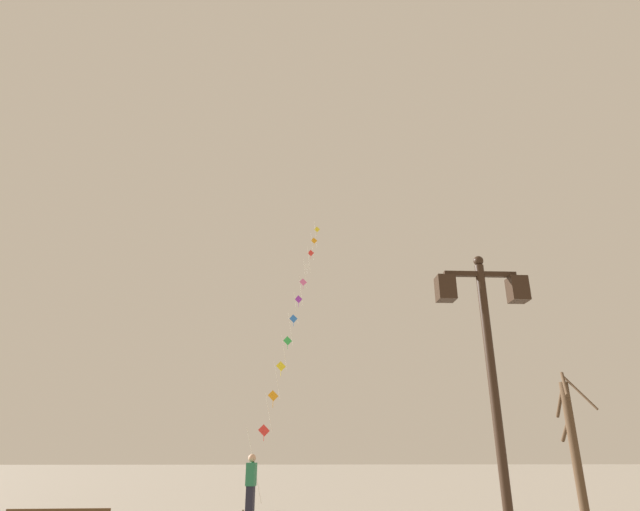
% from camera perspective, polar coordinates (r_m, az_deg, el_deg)
% --- Properties ---
extents(ground_plane, '(160.00, 160.00, 0.00)m').
position_cam_1_polar(ground_plane, '(20.40, 0.39, -25.97)').
color(ground_plane, gray).
extents(twin_lantern_lamp_post, '(1.45, 0.28, 4.72)m').
position_cam_1_polar(twin_lantern_lamp_post, '(8.40, 18.16, -9.32)').
color(twin_lantern_lamp_post, black).
rests_on(twin_lantern_lamp_post, ground_plane).
extents(kite_train, '(2.95, 13.90, 15.63)m').
position_cam_1_polar(kite_train, '(25.00, -2.71, -6.07)').
color(kite_train, brown).
rests_on(kite_train, ground_plane).
extents(kite_flyer, '(0.29, 0.62, 1.71)m').
position_cam_1_polar(kite_flyer, '(15.77, -7.68, -23.91)').
color(kite_flyer, '#1E1E2D').
rests_on(kite_flyer, ground_plane).
extents(bare_tree, '(1.01, 1.79, 3.96)m').
position_cam_1_polar(bare_tree, '(16.90, 26.27, -18.08)').
color(bare_tree, '#4C3826').
rests_on(bare_tree, ground_plane).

